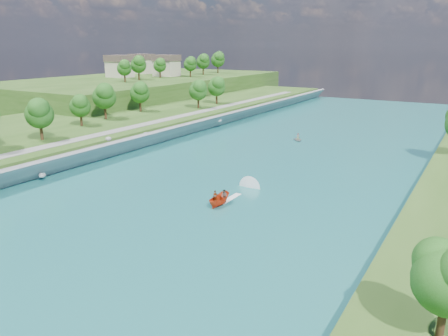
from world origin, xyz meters
The scene contains 10 objects.
ground centered at (0.00, 0.00, 0.00)m, with size 260.00×260.00×0.00m, color #2D5119.
river_water centered at (0.00, 20.00, 0.05)m, with size 55.00×240.00×0.10m, color #196160.
berm_west centered at (-50.00, 20.00, 1.75)m, with size 45.00×240.00×3.50m, color #2D5119.
ridge_west centered at (-82.50, 95.00, 4.50)m, with size 60.00×120.00×9.00m, color #2D5119.
riprap_bank centered at (-25.87, 19.43, 1.82)m, with size 4.64×236.00×4.39m.
riverside_path centered at (-32.50, 20.00, 3.55)m, with size 3.00×200.00×0.10m, color gray.
ridge_houses centered at (-88.67, 100.00, 13.31)m, with size 29.50×29.50×8.40m.
trees_ridge centered at (-71.53, 103.06, 13.93)m, with size 12.74×63.98×10.96m.
motorboat centered at (5.21, 8.93, 0.85)m, with size 3.60×18.99×2.15m.
raft centered at (-1.30, 52.36, 0.49)m, with size 3.63×3.91×1.68m.
Camera 1 is at (34.74, -40.13, 21.27)m, focal length 35.00 mm.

